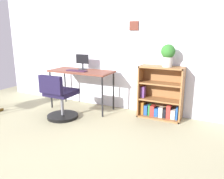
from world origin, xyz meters
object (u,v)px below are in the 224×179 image
bookshelf_low (160,96)px  monitor (82,62)px  desk (81,74)px  office_chair (60,100)px  potted_plant_on_shelf (168,54)px  keyboard (77,71)px

bookshelf_low → monitor: bearing=-176.5°
desk → office_chair: size_ratio=1.55×
bookshelf_low → potted_plant_on_shelf: (0.10, -0.05, 0.71)m
office_chair → potted_plant_on_shelf: 1.90m
keyboard → bookshelf_low: size_ratio=0.45×
monitor → potted_plant_on_shelf: bearing=1.4°
desk → potted_plant_on_shelf: bearing=5.6°
potted_plant_on_shelf → monitor: bearing=-178.6°
monitor → bookshelf_low: size_ratio=0.32×
potted_plant_on_shelf → office_chair: bearing=-154.2°
desk → monitor: bearing=110.6°
office_chair → keyboard: bearing=89.2°
keyboard → desk: bearing=73.7°
office_chair → bookshelf_low: (1.47, 0.81, 0.05)m
monitor → office_chair: 0.90m
keyboard → office_chair: size_ratio=0.51×
bookshelf_low → desk: bearing=-171.9°
desk → keyboard: bearing=-106.3°
keyboard → office_chair: 0.65m
office_chair → potted_plant_on_shelf: bearing=25.8°
office_chair → desk: bearing=86.5°
monitor → potted_plant_on_shelf: 1.59m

